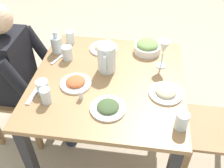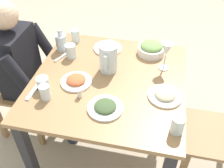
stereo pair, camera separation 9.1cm
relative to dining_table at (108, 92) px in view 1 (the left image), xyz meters
The scene contains 20 objects.
ground_plane 0.63m from the dining_table, ahead, with size 8.00×8.00×0.00m, color tan.
dining_table is the anchor object (origin of this frame).
chair_near 0.83m from the dining_table, 96.50° to the right, with size 0.40×0.40×0.88m.
diner_near 0.62m from the dining_table, 98.65° to the right, with size 0.48×0.53×1.17m.
water_pitcher 0.23m from the dining_table, 166.28° to the right, with size 0.16×0.12×0.19m.
salad_bowl 0.45m from the dining_table, 145.80° to the left, with size 0.19×0.19×0.09m.
plate_rice_curry 0.25m from the dining_table, 67.85° to the right, with size 0.20×0.20×0.05m.
plate_fries 0.37m from the dining_table, 165.99° to the right, with size 0.21×0.21×0.05m.
plate_beans 0.40m from the dining_table, 75.92° to the left, with size 0.20×0.20×0.04m.
plate_dolmas 0.29m from the dining_table, ahead, with size 0.21×0.21×0.04m.
water_glass_near_right 0.40m from the dining_table, 119.99° to the right, with size 0.07×0.07×0.10m, color silver.
water_glass_far_left 0.44m from the dining_table, 64.48° to the right, with size 0.07×0.07×0.09m, color silver.
water_glass_near_left 0.58m from the dining_table, 52.29° to the left, with size 0.07×0.07×0.10m, color silver.
water_glass_center 0.55m from the dining_table, 138.23° to the right, with size 0.06×0.06×0.10m, color silver.
water_glass_far_right 0.44m from the dining_table, 52.03° to the right, with size 0.06×0.06×0.10m, color silver.
wine_glass 0.46m from the dining_table, 119.28° to the left, with size 0.08×0.08×0.20m.
oil_carafe 0.51m from the dining_table, 122.00° to the right, with size 0.08×0.08×0.16m.
salt_shaker 0.27m from the dining_table, 34.02° to the right, with size 0.03×0.03×0.05m.
fork_near 0.48m from the dining_table, 63.56° to the right, with size 0.17×0.03×0.01m, color silver.
knife_near 0.43m from the dining_table, 116.17° to the right, with size 0.18×0.02×0.01m, color silver.
Camera 1 is at (1.24, 0.20, 1.82)m, focal length 41.28 mm.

